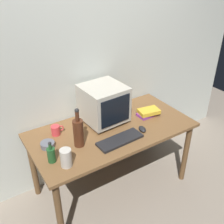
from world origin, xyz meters
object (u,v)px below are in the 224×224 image
bottle_short (51,154)px  cd_spindle (48,145)px  mug (56,130)px  metal_canister (66,158)px  computer_mouse (142,129)px  bottle_tall (78,132)px  book_stack (148,112)px  keyboard (120,140)px  crt_monitor (104,104)px

bottle_short → cd_spindle: bearing=79.0°
mug → metal_canister: metal_canister is taller
computer_mouse → bottle_tall: bottle_tall is taller
book_stack → cd_spindle: 1.05m
keyboard → mug: (-0.43, 0.40, 0.03)m
crt_monitor → keyboard: bearing=-98.4°
bottle_short → computer_mouse: bearing=-3.1°
keyboard → book_stack: size_ratio=1.85×
bottle_tall → cd_spindle: size_ratio=3.01×
keyboard → book_stack: bearing=20.3°
metal_canister → keyboard: bearing=4.2°
keyboard → cd_spindle: cd_spindle is taller
cd_spindle → bottle_tall: bearing=-27.3°
book_stack → metal_canister: 1.04m
bottle_tall → bottle_short: 0.29m
bottle_tall → metal_canister: 0.27m
bottle_tall → metal_canister: size_ratio=2.40×
bottle_short → cd_spindle: 0.20m
bottle_short → cd_spindle: size_ratio=1.57×
crt_monitor → book_stack: bearing=-19.7°
crt_monitor → book_stack: 0.49m
bottle_short → book_stack: bottle_short is taller
book_stack → cd_spindle: bearing=176.9°
keyboard → computer_mouse: computer_mouse is taller
mug → metal_canister: size_ratio=0.80×
keyboard → mug: size_ratio=3.50×
bottle_tall → bottle_short: size_ratio=1.91×
cd_spindle → crt_monitor: bearing=9.1°
bottle_tall → book_stack: bottle_tall is taller
book_stack → bottle_tall: bearing=-175.4°
computer_mouse → bottle_tall: (-0.59, 0.12, 0.12)m
metal_canister → cd_spindle: bearing=97.4°
metal_canister → book_stack: bearing=13.6°
computer_mouse → metal_canister: bearing=-162.8°
mug → bottle_tall: bearing=-67.6°
cd_spindle → mug: bearing=45.6°
keyboard → bottle_tall: bottle_tall is taller
bottle_short → metal_canister: (0.08, -0.11, 0.01)m
bottle_tall → bottle_short: (-0.27, -0.07, -0.07)m
crt_monitor → metal_canister: crt_monitor is taller
crt_monitor → bottle_short: crt_monitor is taller
crt_monitor → bottle_short: (-0.65, -0.29, -0.12)m
computer_mouse → mug: size_ratio=0.83×
cd_spindle → metal_canister: (0.04, -0.30, 0.05)m
keyboard → bottle_tall: 0.37m
computer_mouse → bottle_short: 0.87m
crt_monitor → computer_mouse: (0.21, -0.34, -0.17)m
bottle_tall → bottle_short: bottle_tall is taller
book_stack → mug: (-0.92, 0.19, 0.01)m
crt_monitor → book_stack: size_ratio=1.80×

